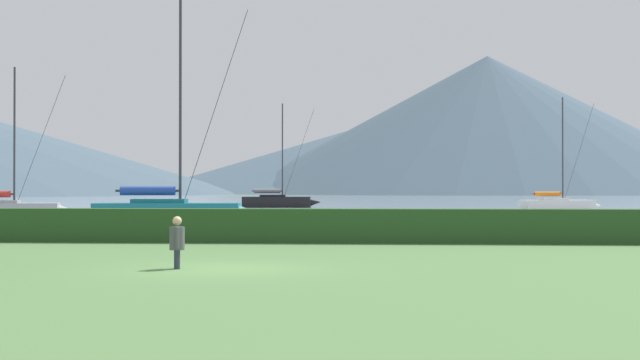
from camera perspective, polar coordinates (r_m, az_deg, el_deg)
ground_plane at (r=22.34m, az=-6.27°, el=-5.43°), size 1000.00×1000.00×0.00m
harbor_water at (r=158.96m, az=2.68°, el=-1.24°), size 320.00×246.00×0.00m
hedge_line at (r=33.17m, az=-2.83°, el=-2.80°), size 80.00×1.20×1.20m
sailboat_slip_0 at (r=61.11m, az=-18.65°, el=-1.72°), size 7.68×3.81×9.52m
sailboat_slip_1 at (r=81.79m, az=14.38°, el=-1.45°), size 7.22×3.55×9.74m
sailboat_slip_4 at (r=96.30m, az=-2.61°, el=-1.28°), size 8.15×2.69×10.76m
sailboat_slip_5 at (r=49.01m, az=-9.17°, el=-1.92°), size 8.75×3.30×11.84m
person_seated_viewer at (r=22.42m, az=-8.75°, el=-3.65°), size 0.36×0.56×1.25m
distant_hill_west_ridge at (r=372.16m, az=10.22°, el=3.34°), size 202.30×202.30×54.34m
distant_hill_far_shoulder at (r=432.58m, az=8.45°, el=2.08°), size 294.07×294.07×43.54m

